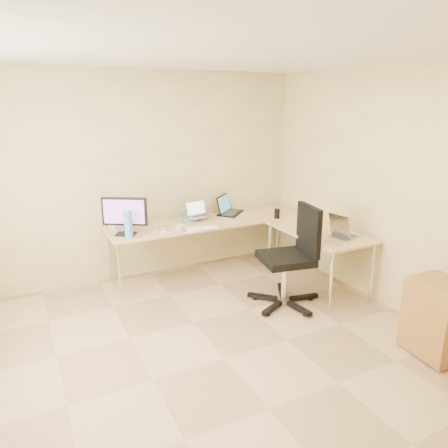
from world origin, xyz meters
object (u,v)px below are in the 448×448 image
laptop_center (199,209)px  mug (180,228)px  laptop_return (346,227)px  cabinet (438,318)px  desk_main (210,247)px  keyboard (201,228)px  water_bottle (128,224)px  desk_fan (138,215)px  laptop_black (230,204)px  monitor (125,216)px  desk_return (317,259)px  office_chair (285,263)px

laptop_center → mug: size_ratio=3.08×
laptop_return → cabinet: bearing=165.7°
desk_main → keyboard: 0.54m
desk_main → laptop_center: laptop_center is taller
cabinet → mug: bearing=128.4°
desk_main → water_bottle: (-1.13, -0.25, 0.53)m
keyboard → desk_fan: bearing=148.6°
laptop_black → mug: bearing=166.2°
keyboard → water_bottle: water_bottle is taller
laptop_center → desk_fan: 0.79m
desk_main → desk_fan: desk_fan is taller
cabinet → keyboard: bearing=123.5°
monitor → mug: (0.60, -0.19, -0.18)m
desk_main → desk_return: 1.40m
desk_return → monitor: (-2.10, 0.89, 0.59)m
cabinet → monitor: bearing=135.3°
water_bottle → office_chair: office_chair is taller
desk_main → monitor: size_ratio=5.08×
desk_main → mug: (-0.53, -0.30, 0.41)m
mug → monitor: bearing=162.4°
water_bottle → laptop_center: bearing=18.3°
laptop_black → cabinet: 2.94m
cabinet → desk_main: bearing=116.0°
desk_main → monitor: 1.28m
keyboard → mug: (-0.27, 0.00, 0.04)m
laptop_center → laptop_return: 1.85m
laptop_black → cabinet: (0.60, -2.83, -0.50)m
laptop_return → monitor: bearing=50.5°
laptop_black → water_bottle: bearing=154.7°
water_bottle → laptop_return: 2.46m
desk_return → desk_main: bearing=134.3°
water_bottle → office_chair: (1.49, -0.95, -0.39)m
desk_fan → monitor: bearing=-149.1°
desk_main → office_chair: size_ratio=2.31×
monitor → laptop_return: 2.52m
desk_main → keyboard: size_ratio=6.67×
desk_return → laptop_black: laptop_black is taller
mug → water_bottle: 0.61m
laptop_black → desk_main: bearing=164.2°
keyboard → water_bottle: (-0.87, 0.05, 0.15)m
desk_return → keyboard: 1.47m
laptop_return → desk_return: bearing=8.4°
keyboard → monitor: bearing=174.4°
keyboard → cabinet: (1.26, -2.34, -0.38)m
laptop_center → mug: bearing=-148.4°
desk_main → desk_return: (0.98, -1.00, 0.00)m
office_chair → desk_return: bearing=28.6°
desk_return → cabinet: bearing=-89.0°
laptop_center → cabinet: 2.99m
desk_main → water_bottle: size_ratio=8.25×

